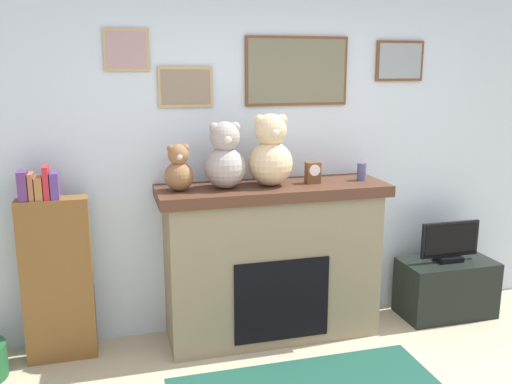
{
  "coord_description": "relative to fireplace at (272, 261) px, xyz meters",
  "views": [
    {
      "loc": [
        -1.17,
        -2.03,
        2.0
      ],
      "look_at": [
        -0.15,
        1.69,
        1.12
      ],
      "focal_mm": 38.72,
      "sensor_mm": 36.0,
      "label": 1
    }
  ],
  "objects": [
    {
      "name": "tv_stand",
      "position": [
        1.48,
        -0.05,
        -0.36
      ],
      "size": [
        0.75,
        0.4,
        0.46
      ],
      "primitive_type": "cube",
      "color": "black",
      "rests_on": "ground_plane"
    },
    {
      "name": "television",
      "position": [
        1.48,
        -0.05,
        0.03
      ],
      "size": [
        0.5,
        0.14,
        0.33
      ],
      "color": "black",
      "rests_on": "tv_stand"
    },
    {
      "name": "teddy_bear_brown",
      "position": [
        -0.02,
        -0.02,
        0.81
      ],
      "size": [
        0.32,
        0.32,
        0.51
      ],
      "color": "#D3B88B",
      "rests_on": "fireplace"
    },
    {
      "name": "mantel_clock",
      "position": [
        0.3,
        -0.02,
        0.66
      ],
      "size": [
        0.1,
        0.08,
        0.15
      ],
      "color": "brown",
      "rests_on": "fireplace"
    },
    {
      "name": "bookshelf",
      "position": [
        -1.52,
        0.05,
        0.03
      ],
      "size": [
        0.46,
        0.16,
        1.37
      ],
      "color": "brown",
      "rests_on": "ground_plane"
    },
    {
      "name": "teddy_bear_cream",
      "position": [
        -0.67,
        -0.02,
        0.72
      ],
      "size": [
        0.2,
        0.2,
        0.32
      ],
      "color": "olive",
      "rests_on": "fireplace"
    },
    {
      "name": "fireplace",
      "position": [
        0.0,
        0.0,
        0.0
      ],
      "size": [
        1.67,
        0.56,
        1.17
      ],
      "color": "#86785A",
      "rests_on": "ground_plane"
    },
    {
      "name": "candle_jar",
      "position": [
        0.69,
        -0.02,
        0.64
      ],
      "size": [
        0.07,
        0.07,
        0.13
      ],
      "primitive_type": "cylinder",
      "color": "#4C517A",
      "rests_on": "fireplace"
    },
    {
      "name": "teddy_bear_tan",
      "position": [
        -0.35,
        -0.02,
        0.79
      ],
      "size": [
        0.29,
        0.29,
        0.47
      ],
      "color": "#A09790",
      "rests_on": "fireplace"
    },
    {
      "name": "back_wall",
      "position": [
        0.03,
        0.31,
        0.72
      ],
      "size": [
        5.2,
        0.15,
        2.6
      ],
      "color": "silver",
      "rests_on": "ground_plane"
    }
  ]
}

